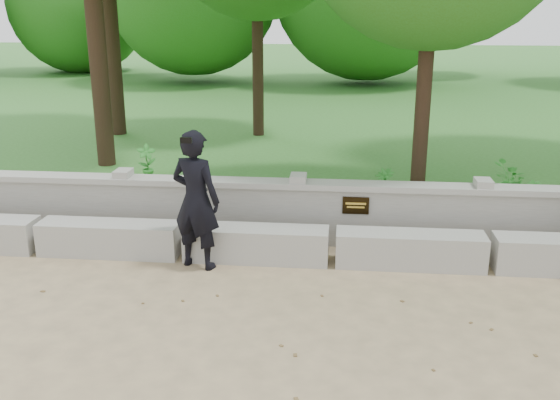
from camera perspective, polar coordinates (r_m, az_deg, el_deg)
The scene contains 9 objects.
ground at distance 6.55m, azimuth 4.37°, elevation -12.23°, with size 80.00×80.00×0.00m, color tan.
lawn at distance 19.95m, azimuth 5.53°, elevation 8.32°, with size 40.00×22.00×0.25m, color #336825.
concrete_bench at distance 8.17m, azimuth 4.79°, elevation -4.28°, with size 11.90×0.45×0.45m.
parapet_wall at distance 8.75m, azimuth 4.92°, elevation -1.14°, with size 12.50×0.35×0.90m.
man_main at distance 7.89m, azimuth -7.70°, elevation 0.00°, with size 0.76×0.70×1.80m.
shrub_a at distance 11.38m, azimuth -12.07°, elevation 3.43°, with size 0.33×0.23×0.63m, color #338D30.
shrub_b at distance 9.81m, azimuth 22.05°, elevation 0.01°, with size 0.30×0.24×0.54m, color #338D30.
shrub_c at distance 10.52m, azimuth 20.42°, elevation 1.61°, with size 0.58×0.50×0.64m, color #338D30.
shrub_d at distance 9.95m, azimuth 9.47°, elevation 1.31°, with size 0.30×0.27×0.54m, color #338D30.
Camera 1 is at (0.09, -5.70, 3.23)m, focal length 40.00 mm.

